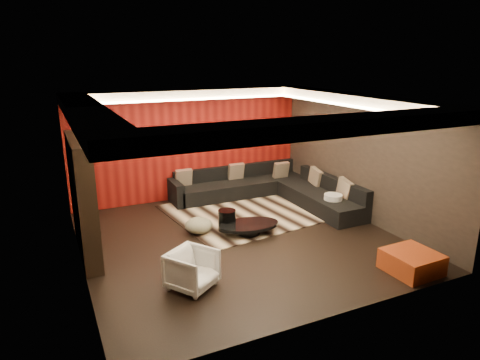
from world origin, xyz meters
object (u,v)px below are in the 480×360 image
orange_ottoman (412,262)px  sectional_sofa (270,190)px  white_side_table (333,205)px  armchair (192,270)px  drum_stool (227,220)px  coffee_table (249,228)px

orange_ottoman → sectional_sofa: bearing=94.8°
white_side_table → sectional_sofa: bearing=115.4°
white_side_table → armchair: 4.31m
drum_stool → orange_ottoman: bearing=-54.2°
coffee_table → sectional_sofa: sectional_sofa is taller
orange_ottoman → white_side_table: bearing=81.7°
white_side_table → coffee_table: bearing=-176.9°
armchair → sectional_sofa: (3.21, 3.27, -0.05)m
drum_stool → coffee_table: bearing=-46.8°
coffee_table → armchair: (-1.76, -1.53, 0.19)m
orange_ottoman → sectional_sofa: 4.38m
coffee_table → armchair: 2.34m
coffee_table → orange_ottoman: orange_ottoman is taller
drum_stool → white_side_table: bearing=-5.3°
white_side_table → sectional_sofa: sectional_sofa is taller
armchair → sectional_sofa: size_ratio=0.19×
white_side_table → sectional_sofa: (-0.77, 1.61, 0.00)m
coffee_table → drum_stool: size_ratio=2.90×
coffee_table → white_side_table: bearing=3.1°
drum_stool → white_side_table: white_side_table is taller
armchair → sectional_sofa: 4.58m
orange_ottoman → armchair: 3.74m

